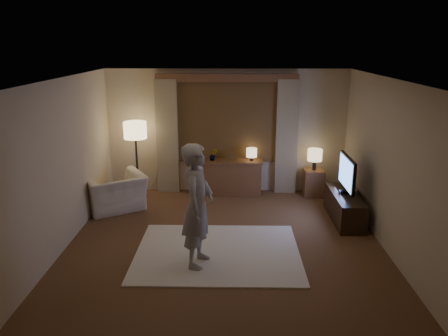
{
  "coord_description": "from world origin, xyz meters",
  "views": [
    {
      "loc": [
        0.11,
        -6.28,
        3.13
      ],
      "look_at": [
        -0.02,
        0.6,
        1.13
      ],
      "focal_mm": 35.0,
      "sensor_mm": 36.0,
      "label": 1
    }
  ],
  "objects_px": {
    "person": "(198,206)",
    "tv_stand": "(344,207)",
    "sideboard": "(232,178)",
    "armchair": "(115,192)",
    "side_table": "(313,183)"
  },
  "relations": [
    {
      "from": "person",
      "to": "tv_stand",
      "type": "bearing_deg",
      "value": -43.87
    },
    {
      "from": "tv_stand",
      "to": "person",
      "type": "xyz_separation_m",
      "value": [
        -2.52,
        -1.71,
        0.66
      ]
    },
    {
      "from": "sideboard",
      "to": "person",
      "type": "bearing_deg",
      "value": -98.97
    },
    {
      "from": "sideboard",
      "to": "person",
      "type": "distance_m",
      "value": 3.16
    },
    {
      "from": "tv_stand",
      "to": "armchair",
      "type": "bearing_deg",
      "value": 174.22
    },
    {
      "from": "sideboard",
      "to": "armchair",
      "type": "relative_size",
      "value": 1.12
    },
    {
      "from": "sideboard",
      "to": "armchair",
      "type": "xyz_separation_m",
      "value": [
        -2.25,
        -0.93,
        -0.0
      ]
    },
    {
      "from": "sideboard",
      "to": "side_table",
      "type": "relative_size",
      "value": 2.14
    },
    {
      "from": "tv_stand",
      "to": "sideboard",
      "type": "bearing_deg",
      "value": 146.14
    },
    {
      "from": "sideboard",
      "to": "tv_stand",
      "type": "relative_size",
      "value": 0.86
    },
    {
      "from": "side_table",
      "to": "tv_stand",
      "type": "height_order",
      "value": "side_table"
    },
    {
      "from": "person",
      "to": "armchair",
      "type": "bearing_deg",
      "value": 51.52
    },
    {
      "from": "armchair",
      "to": "side_table",
      "type": "bearing_deg",
      "value": 161.14
    },
    {
      "from": "tv_stand",
      "to": "person",
      "type": "relative_size",
      "value": 0.78
    },
    {
      "from": "armchair",
      "to": "sideboard",
      "type": "bearing_deg",
      "value": 171.05
    }
  ]
}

